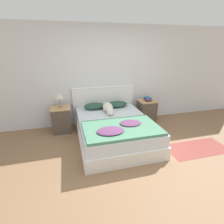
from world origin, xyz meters
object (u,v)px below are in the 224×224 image
object	(u,v)px
nightstand_left	(62,120)
table_lamp	(59,96)
book_stack	(148,99)
pillow_left	(95,106)
nightstand_right	(147,111)
pillow_right	(117,104)
bed	(114,130)
dog	(108,108)

from	to	relation	value
nightstand_left	table_lamp	bearing A→B (deg)	90.00
book_stack	pillow_left	bearing A→B (deg)	177.24
nightstand_right	pillow_right	xyz separation A→B (m)	(-0.85, 0.06, 0.26)
nightstand_right	book_stack	size ratio (longest dim) A/B	2.68
nightstand_right	table_lamp	distance (m)	2.37
bed	pillow_left	distance (m)	0.93
bed	pillow_left	world-z (taller)	pillow_left
nightstand_right	pillow_right	distance (m)	0.89
dog	table_lamp	bearing A→B (deg)	165.12
pillow_right	dog	xyz separation A→B (m)	(-0.32, -0.34, 0.03)
bed	nightstand_right	xyz separation A→B (m)	(1.15, 0.75, 0.07)
bed	pillow_right	world-z (taller)	pillow_right
nightstand_right	bed	bearing A→B (deg)	-146.68
bed	dog	xyz separation A→B (m)	(-0.02, 0.47, 0.36)
bed	book_stack	size ratio (longest dim) A/B	8.71
nightstand_right	table_lamp	bearing A→B (deg)	179.66
pillow_left	table_lamp	world-z (taller)	table_lamp
bed	table_lamp	distance (m)	1.53
nightstand_left	nightstand_right	size ratio (longest dim) A/B	1.00
pillow_left	table_lamp	xyz separation A→B (m)	(-0.85, -0.04, 0.34)
pillow_right	table_lamp	world-z (taller)	table_lamp
bed	table_lamp	size ratio (longest dim) A/B	5.80
nightstand_left	table_lamp	distance (m)	0.60
bed	dog	size ratio (longest dim) A/B	3.06
pillow_right	nightstand_left	bearing A→B (deg)	-177.75
pillow_right	table_lamp	size ratio (longest dim) A/B	1.54
pillow_left	table_lamp	bearing A→B (deg)	-177.11
pillow_right	dog	bearing A→B (deg)	-133.21
nightstand_left	table_lamp	world-z (taller)	table_lamp
bed	book_stack	world-z (taller)	book_stack
nightstand_left	book_stack	xyz separation A→B (m)	(2.30, -0.01, 0.36)
bed	pillow_left	xyz separation A→B (m)	(-0.30, 0.81, 0.33)
dog	pillow_left	bearing A→B (deg)	128.82
pillow_left	pillow_right	xyz separation A→B (m)	(0.60, 0.00, 0.00)
nightstand_left	pillow_right	xyz separation A→B (m)	(1.45, 0.06, 0.26)
dog	book_stack	size ratio (longest dim) A/B	2.85
book_stack	table_lamp	distance (m)	2.31
pillow_left	nightstand_right	bearing A→B (deg)	-2.25
table_lamp	nightstand_right	bearing A→B (deg)	-0.34
bed	pillow_right	distance (m)	0.93
bed	nightstand_left	distance (m)	1.38
nightstand_right	dog	xyz separation A→B (m)	(-1.17, -0.29, 0.29)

